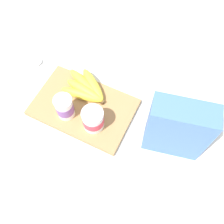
{
  "coord_description": "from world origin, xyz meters",
  "views": [
    {
      "loc": [
        -0.3,
        0.37,
        0.85
      ],
      "look_at": [
        -0.12,
        0.0,
        0.07
      ],
      "focal_mm": 42.1,
      "sensor_mm": 36.0,
      "label": 1
    }
  ],
  "objects": [
    {
      "name": "yogurt_cup_front",
      "position": [
        -0.07,
        0.05,
        0.06
      ],
      "size": [
        0.07,
        0.07,
        0.09
      ],
      "color": "white",
      "rests_on": "cutting_board"
    },
    {
      "name": "yogurt_cup_back",
      "position": [
        0.04,
        0.05,
        0.07
      ],
      "size": [
        0.06,
        0.06,
        0.1
      ],
      "color": "white",
      "rests_on": "cutting_board"
    },
    {
      "name": "cutting_board",
      "position": [
        0.0,
        0.0,
        0.01
      ],
      "size": [
        0.36,
        0.23,
        0.02
      ],
      "primitive_type": "cube",
      "color": "#A37A4C",
      "rests_on": "ground_plane"
    },
    {
      "name": "cereal_box",
      "position": [
        -0.33,
        -0.01,
        0.12
      ],
      "size": [
        0.2,
        0.12,
        0.25
      ],
      "primitive_type": "cube",
      "rotation": [
        0.0,
        0.0,
        3.36
      ],
      "color": "#4770B7",
      "rests_on": "ground_plane"
    },
    {
      "name": "banana_bunch",
      "position": [
        0.02,
        -0.06,
        0.04
      ],
      "size": [
        0.19,
        0.14,
        0.04
      ],
      "color": "yellow",
      "rests_on": "cutting_board"
    },
    {
      "name": "ground_plane",
      "position": [
        0.0,
        0.0,
        0.0
      ],
      "size": [
        2.4,
        2.4,
        0.0
      ],
      "primitive_type": "plane",
      "color": "silver"
    },
    {
      "name": "spoon",
      "position": [
        0.26,
        -0.08,
        0.01
      ],
      "size": [
        0.02,
        0.13,
        0.01
      ],
      "color": "silver",
      "rests_on": "ground_plane"
    }
  ]
}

